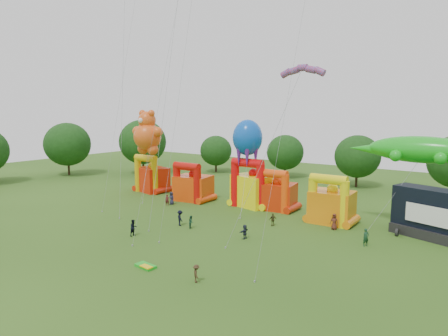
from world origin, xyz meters
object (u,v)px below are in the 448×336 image
Objects in this scene: spectator_0 at (172,198)px; bouncy_castle_0 at (151,177)px; stage_trailer at (435,215)px; gecko_kite at (406,174)px; octopus_kite at (246,165)px; spectator_4 at (273,220)px; teddy_bear_kite at (146,151)px; bouncy_castle_2 at (252,188)px.

bouncy_castle_0 is at bearing 152.65° from spectator_0.
stage_trailer is at bearing 9.26° from spectator_0.
gecko_kite is (40.97, 0.42, 4.37)m from bouncy_castle_0.
octopus_kite is (-23.95, -1.24, 3.73)m from stage_trailer.
bouncy_castle_0 is at bearing 179.57° from stage_trailer.
gecko_kite is 1.17× the size of octopus_kite.
gecko_kite is at bearing 155.70° from spectator_4.
spectator_4 is (24.05, -2.23, -6.82)m from teddy_bear_kite.
teddy_bear_kite reaches higher than bouncy_castle_0.
gecko_kite reaches higher than stage_trailer.
stage_trailer is 0.62× the size of gecko_kite.
gecko_kite reaches higher than bouncy_castle_2.
octopus_kite is (0.40, -2.45, 3.69)m from bouncy_castle_2.
bouncy_castle_2 is 10.62m from spectator_4.
teddy_bear_kite is at bearing 172.00° from spectator_0.
spectator_0 is at bearing -169.86° from gecko_kite.
gecko_kite is 9.56× the size of spectator_4.
teddy_bear_kite is at bearing -171.20° from octopus_kite.
spectator_4 is at bearing -153.18° from gecko_kite.
gecko_kite reaches higher than spectator_0.
octopus_kite is 6.76× the size of spectator_0.
bouncy_castle_0 is 44.33m from stage_trailer.
gecko_kite is at bearing -1.27° from bouncy_castle_2.
spectator_0 is (-34.80, -4.88, -1.74)m from stage_trailer.
stage_trailer is at bearing -12.51° from gecko_kite.
stage_trailer is 24.27m from octopus_kite.
bouncy_castle_0 is 28.23m from spectator_4.
octopus_kite reaches higher than stage_trailer.
bouncy_castle_2 is at bearing 31.52° from spectator_0.
octopus_kite is at bearing 8.80° from teddy_bear_kite.
spectator_0 is 1.20× the size of spectator_4.
gecko_kite is (37.58, 4.62, -0.75)m from teddy_bear_kite.
bouncy_castle_2 reaches higher than stage_trailer.
bouncy_castle_2 is 0.51× the size of teddy_bear_kite.
spectator_0 reaches higher than spectator_4.
bouncy_castle_2 is 0.56× the size of octopus_kite.
teddy_bear_kite is (-40.95, -3.87, 4.92)m from stage_trailer.
spectator_4 is (7.46, -7.31, -1.94)m from bouncy_castle_2.
stage_trailer is 0.66× the size of teddy_bear_kite.
stage_trailer reaches higher than spectator_0.
gecko_kite is at bearing 11.42° from spectator_0.
spectator_4 is (17.90, -1.22, -0.16)m from spectator_0.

